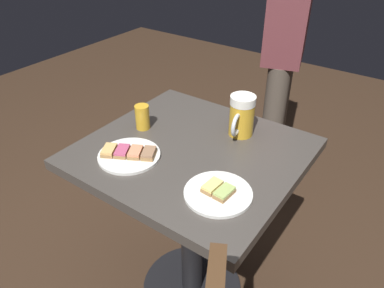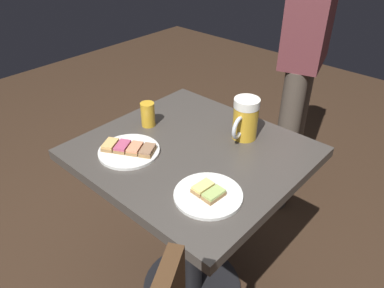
# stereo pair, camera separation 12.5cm
# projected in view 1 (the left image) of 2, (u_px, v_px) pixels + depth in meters

# --- Properties ---
(ground_plane) EXTENTS (6.00, 6.00, 0.00)m
(ground_plane) POSITION_uv_depth(u_px,v_px,m) (192.00, 287.00, 1.68)
(ground_plane) COLOR #382619
(cafe_table) EXTENTS (0.67, 0.72, 0.76)m
(cafe_table) POSITION_uv_depth(u_px,v_px,m) (192.00, 189.00, 1.36)
(cafe_table) COLOR black
(cafe_table) RESTS_ON ground_plane
(plate_near) EXTENTS (0.21, 0.21, 0.03)m
(plate_near) POSITION_uv_depth(u_px,v_px,m) (129.00, 154.00, 1.22)
(plate_near) COLOR white
(plate_near) RESTS_ON cafe_table
(plate_far) EXTENTS (0.20, 0.20, 0.03)m
(plate_far) POSITION_uv_depth(u_px,v_px,m) (218.00, 193.00, 1.06)
(plate_far) COLOR white
(plate_far) RESTS_ON cafe_table
(beer_mug) EXTENTS (0.14, 0.09, 0.15)m
(beer_mug) POSITION_uv_depth(u_px,v_px,m) (241.00, 116.00, 1.30)
(beer_mug) COLOR gold
(beer_mug) RESTS_ON cafe_table
(beer_glass_small) EXTENTS (0.05, 0.05, 0.09)m
(beer_glass_small) POSITION_uv_depth(u_px,v_px,m) (142.00, 117.00, 1.35)
(beer_glass_small) COLOR gold
(beer_glass_small) RESTS_ON cafe_table
(patron_standing) EXTENTS (0.36, 0.26, 1.62)m
(patron_standing) POSITION_uv_depth(u_px,v_px,m) (287.00, 34.00, 1.76)
(patron_standing) COLOR #51473D
(patron_standing) RESTS_ON ground_plane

